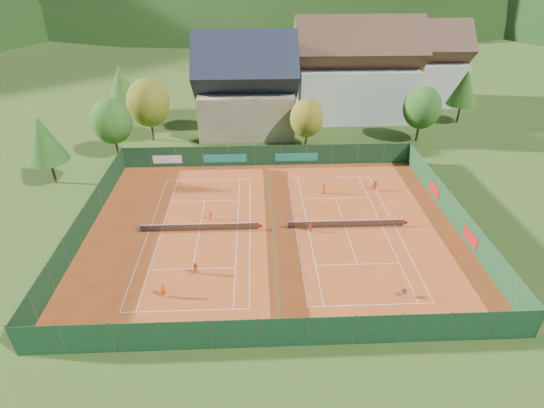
{
  "coord_description": "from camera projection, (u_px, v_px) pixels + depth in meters",
  "views": [
    {
      "loc": [
        -1.69,
        -38.27,
        26.36
      ],
      "look_at": [
        0.0,
        2.0,
        2.0
      ],
      "focal_mm": 28.0,
      "sensor_mm": 36.0,
      "label": 1
    }
  ],
  "objects": [
    {
      "name": "loose_ball_3",
      "position": [
        256.0,
        193.0,
        53.09
      ],
      "size": [
        0.07,
        0.07,
        0.07
      ],
      "primitive_type": "sphere",
      "color": "#CCD833",
      "rests_on": "ground"
    },
    {
      "name": "tree_west_back",
      "position": [
        121.0,
        85.0,
        71.14
      ],
      "size": [
        5.6,
        5.6,
        10.0
      ],
      "color": "#4C2C1B",
      "rests_on": "ground"
    },
    {
      "name": "loose_ball_2",
      "position": [
        281.0,
        213.0,
        49.08
      ],
      "size": [
        0.07,
        0.07,
        0.07
      ],
      "primitive_type": "sphere",
      "color": "#CCD833",
      "rests_on": "ground"
    },
    {
      "name": "tree_center",
      "position": [
        307.0,
        118.0,
        63.0
      ],
      "size": [
        5.01,
        5.01,
        7.6
      ],
      "color": "#4E2D1B",
      "rests_on": "ground"
    },
    {
      "name": "player_right_far_b",
      "position": [
        375.0,
        186.0,
        53.48
      ],
      "size": [
        1.32,
        0.55,
        1.38
      ],
      "primitive_type": "imported",
      "rotation": [
        0.0,
        0.0,
        3.25
      ],
      "color": "orange",
      "rests_on": "ground"
    },
    {
      "name": "player_left_near",
      "position": [
        163.0,
        290.0,
        37.01
      ],
      "size": [
        0.67,
        0.63,
        1.54
      ],
      "primitive_type": "imported",
      "rotation": [
        0.0,
        0.0,
        0.62
      ],
      "color": "#F55B15",
      "rests_on": "ground"
    },
    {
      "name": "fence_west",
      "position": [
        85.0,
        222.0,
        44.92
      ],
      "size": [
        0.04,
        32.0,
        3.0
      ],
      "color": "#13361A",
      "rests_on": "ground"
    },
    {
      "name": "court_divider",
      "position": [
        273.0,
        225.0,
        46.16
      ],
      "size": [
        0.03,
        28.8,
        1.0
      ],
      "color": "#153A23",
      "rests_on": "ground"
    },
    {
      "name": "player_left_far",
      "position": [
        211.0,
        215.0,
        47.75
      ],
      "size": [
        0.77,
        0.45,
        1.18
      ],
      "primitive_type": "imported",
      "rotation": [
        0.0,
        0.0,
        3.15
      ],
      "color": "#EC4B14",
      "rests_on": "ground"
    },
    {
      "name": "fence_east",
      "position": [
        455.0,
        213.0,
        46.41
      ],
      "size": [
        0.09,
        32.0,
        3.0
      ],
      "color": "#153C1D",
      "rests_on": "ground"
    },
    {
      "name": "chalet",
      "position": [
        246.0,
        91.0,
        68.53
      ],
      "size": [
        16.2,
        12.0,
        16.0
      ],
      "color": "#C4B48A",
      "rests_on": "ground"
    },
    {
      "name": "court_markings_right",
      "position": [
        345.0,
        227.0,
        46.7
      ],
      "size": [
        11.03,
        23.83,
        0.0
      ],
      "color": "white",
      "rests_on": "ground"
    },
    {
      "name": "loose_ball_0",
      "position": [
        211.0,
        251.0,
        42.98
      ],
      "size": [
        0.07,
        0.07,
        0.07
      ],
      "primitive_type": "sphere",
      "color": "#CCD833",
      "rests_on": "ground"
    },
    {
      "name": "tree_east_mid",
      "position": [
        465.0,
        88.0,
        71.86
      ],
      "size": [
        5.04,
        5.04,
        9.0
      ],
      "color": "#443018",
      "rests_on": "ground"
    },
    {
      "name": "fence_south",
      "position": [
        282.0,
        333.0,
        31.96
      ],
      "size": [
        40.0,
        0.04,
        3.0
      ],
      "color": "#153B20",
      "rests_on": "ground"
    },
    {
      "name": "mountain_backdrop",
      "position": [
        302.0,
        70.0,
        267.59
      ],
      "size": [
        820.0,
        530.0,
        242.0
      ],
      "color": "black",
      "rests_on": "ground"
    },
    {
      "name": "clay_pad",
      "position": [
        273.0,
        229.0,
        46.41
      ],
      "size": [
        40.0,
        32.0,
        0.01
      ],
      "primitive_type": "cube",
      "color": "#BD4A1B",
      "rests_on": "ground"
    },
    {
      "name": "tennis_net_left",
      "position": [
        200.0,
        227.0,
        45.87
      ],
      "size": [
        13.3,
        0.1,
        1.02
      ],
      "color": "#59595B",
      "rests_on": "ground"
    },
    {
      "name": "ball_hopper",
      "position": [
        404.0,
        291.0,
        37.17
      ],
      "size": [
        0.34,
        0.34,
        0.8
      ],
      "color": "slate",
      "rests_on": "ground"
    },
    {
      "name": "tree_west_mid",
      "position": [
        148.0,
        103.0,
        64.86
      ],
      "size": [
        6.44,
        6.44,
        9.78
      ],
      "color": "#49301A",
      "rests_on": "ground"
    },
    {
      "name": "loose_ball_4",
      "position": [
        383.0,
        239.0,
        44.79
      ],
      "size": [
        0.07,
        0.07,
        0.07
      ],
      "primitive_type": "sphere",
      "color": "#CCD833",
      "rests_on": "ground"
    },
    {
      "name": "hotel_block_b",
      "position": [
        418.0,
        68.0,
        81.69
      ],
      "size": [
        17.28,
        10.0,
        15.5
      ],
      "color": "silver",
      "rests_on": "ground"
    },
    {
      "name": "fence_north",
      "position": [
        265.0,
        156.0,
        59.32
      ],
      "size": [
        40.0,
        0.1,
        3.0
      ],
      "color": "#14371E",
      "rests_on": "ground"
    },
    {
      "name": "player_left_mid",
      "position": [
        196.0,
        268.0,
        39.62
      ],
      "size": [
        0.75,
        0.63,
        1.4
      ],
      "primitive_type": "imported",
      "rotation": [
        0.0,
        0.0,
        -0.15
      ],
      "color": "orange",
      "rests_on": "ground"
    },
    {
      "name": "tree_east_back",
      "position": [
        404.0,
        72.0,
        78.06
      ],
      "size": [
        7.15,
        7.15,
        10.86
      ],
      "color": "#49341A",
      "rests_on": "ground"
    },
    {
      "name": "loose_ball_1",
      "position": [
        319.0,
        297.0,
        37.29
      ],
      "size": [
        0.07,
        0.07,
        0.07
      ],
      "primitive_type": "sphere",
      "color": "#CCD833",
      "rests_on": "ground"
    },
    {
      "name": "court_markings_left",
      "position": [
        199.0,
        231.0,
        46.12
      ],
      "size": [
        11.03,
        23.83,
        0.0
      ],
      "color": "white",
      "rests_on": "ground"
    },
    {
      "name": "player_right_near",
      "position": [
        311.0,
        227.0,
        45.7
      ],
      "size": [
        0.74,
        0.65,
        1.2
      ],
      "primitive_type": "imported",
      "rotation": [
        0.0,
        0.0,
        0.63
      ],
      "color": "#E94A14",
      "rests_on": "ground"
    },
    {
      "name": "tree_west_front",
      "position": [
        112.0,
        121.0,
        59.94
      ],
      "size": [
        5.72,
        5.72,
        8.69
      ],
      "color": "#4E2D1B",
      "rests_on": "ground"
    },
    {
      "name": "tree_west_side",
      "position": [
        43.0,
        139.0,
        52.54
      ],
      "size": [
        5.04,
        5.04,
        9.0
      ],
      "color": "#463019",
      "rests_on": "ground"
    },
    {
      "name": "tree_east_front",
      "position": [
        422.0,
        108.0,
        65.01
      ],
      "size": [
        5.72,
        5.72,
        8.69
      ],
      "color": "#422D17",
      "rests_on": "ground"
    },
    {
      "name": "ground",
      "position": [
        273.0,
        229.0,
        46.43
      ],
      "size": [
        600.0,
        600.0,
        0.0
      ],
      "primitive_type": "plane",
      "color": "#314E18",
      "rests_on": "ground"
    },
    {
      "name": "player_right_far_a",
      "position": [
        324.0,
        189.0,
        52.86
      ],
      "size": [
        0.7,
        0.51,
        1.34
      ],
      "primitive_type": "imported",
      "rotation": [
        0.0,
        0.0,
        3.27
      ],
      "color": "#EA5314",
      "rests_on": "ground"
    },
    {
      "name": "hotel_block_a",
      "position": [
        355.0,
        75.0,
        73.95
      ],
      "size": [
        21.6,
        11.0,
        17.25
      ],
      "color": "silver",
      "rests_on": "ground"
    },
    {
      "name": "tennis_net_right",
      "position": [
        347.0,
        223.0,
        46.45
      ],
      "size": [
        13.3,
        0.1,
        1.02
      ],
      "color": "#59595B",
      "rests_on": "ground"
    }
  ]
}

